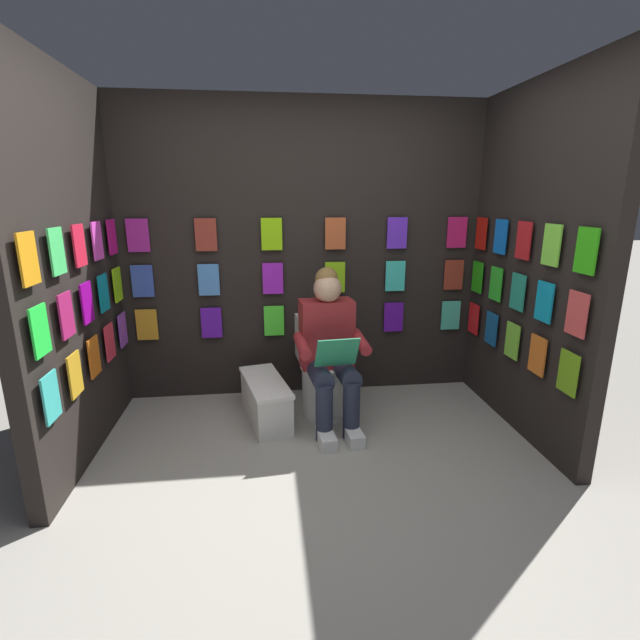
{
  "coord_description": "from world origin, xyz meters",
  "views": [
    {
      "loc": [
        0.32,
        2.23,
        1.69
      ],
      "look_at": [
        -0.05,
        -0.89,
        0.85
      ],
      "focal_mm": 25.76,
      "sensor_mm": 36.0,
      "label": 1
    }
  ],
  "objects": [
    {
      "name": "toilet",
      "position": [
        -0.12,
        -1.22,
        0.33
      ],
      "size": [
        0.42,
        0.57,
        0.77
      ],
      "rotation": [
        0.0,
        0.0,
        0.09
      ],
      "color": "white",
      "rests_on": "ground"
    },
    {
      "name": "ground_plane",
      "position": [
        0.0,
        0.0,
        0.0
      ],
      "size": [
        30.0,
        30.0,
        0.0
      ],
      "primitive_type": "plane",
      "color": "#9E998E"
    },
    {
      "name": "display_wall_back",
      "position": [
        0.0,
        -1.68,
        1.23
      ],
      "size": [
        3.11,
        0.14,
        2.47
      ],
      "color": "black",
      "rests_on": "ground"
    },
    {
      "name": "display_wall_left",
      "position": [
        -1.55,
        -0.81,
        1.23
      ],
      "size": [
        0.14,
        1.63,
        2.47
      ],
      "color": "black",
      "rests_on": "ground"
    },
    {
      "name": "display_wall_right",
      "position": [
        1.55,
        -0.81,
        1.23
      ],
      "size": [
        0.14,
        1.63,
        2.47
      ],
      "color": "black",
      "rests_on": "ground"
    },
    {
      "name": "person_reading",
      "position": [
        -0.14,
        -0.99,
        0.6
      ],
      "size": [
        0.55,
        0.71,
        1.19
      ],
      "rotation": [
        0.0,
        0.0,
        0.09
      ],
      "color": "maroon",
      "rests_on": "ground"
    },
    {
      "name": "comic_longbox_near",
      "position": [
        0.35,
        -1.09,
        0.17
      ],
      "size": [
        0.43,
        0.75,
        0.33
      ],
      "rotation": [
        0.0,
        0.0,
        0.22
      ],
      "color": "white",
      "rests_on": "ground"
    }
  ]
}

